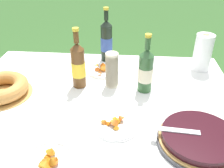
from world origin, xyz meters
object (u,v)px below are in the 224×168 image
at_px(cider_bottle_amber, 78,65).
at_px(juice_bottle_red, 107,41).
at_px(cup_stack, 112,70).
at_px(bundt_cake, 1,88).
at_px(snack_plate_near, 116,125).
at_px(berry_tart, 199,139).
at_px(serving_knife, 208,133).
at_px(snack_plate_right, 103,70).
at_px(cider_bottle_green, 146,71).
at_px(snack_plate_left, 48,162).
at_px(paper_towel_roll, 203,53).

bearing_deg(cider_bottle_amber, juice_bottle_red, 71.11).
bearing_deg(cup_stack, bundt_cake, -166.39).
xyz_separation_m(cup_stack, snack_plate_near, (0.05, -0.36, -0.09)).
relative_size(berry_tart, serving_knife, 0.90).
distance_m(bundt_cake, snack_plate_right, 0.59).
xyz_separation_m(cider_bottle_green, cider_bottle_amber, (-0.37, 0.02, 0.01)).
bearing_deg(cup_stack, cider_bottle_green, -9.90).
relative_size(serving_knife, snack_plate_left, 1.77).
bearing_deg(paper_towel_roll, snack_plate_near, -129.35).
height_order(cider_bottle_amber, snack_plate_right, cider_bottle_amber).
xyz_separation_m(snack_plate_right, paper_towel_roll, (0.61, 0.09, 0.10)).
bearing_deg(cup_stack, berry_tart, -47.80).
relative_size(cider_bottle_green, snack_plate_right, 1.69).
xyz_separation_m(serving_knife, bundt_cake, (-1.01, 0.29, -0.02)).
bearing_deg(berry_tart, juice_bottle_red, 120.56).
distance_m(cider_bottle_amber, paper_towel_roll, 0.77).
bearing_deg(snack_plate_left, cider_bottle_green, 56.13).
distance_m(snack_plate_left, paper_towel_roll, 1.12).
xyz_separation_m(cup_stack, juice_bottle_red, (-0.06, 0.34, 0.04)).
xyz_separation_m(bundt_cake, cider_bottle_amber, (0.40, 0.13, 0.09)).
distance_m(cup_stack, juice_bottle_red, 0.35).
bearing_deg(juice_bottle_red, cider_bottle_green, -56.41).
height_order(berry_tart, snack_plate_near, berry_tart).
height_order(cider_bottle_amber, snack_plate_left, cider_bottle_amber).
relative_size(serving_knife, juice_bottle_red, 1.05).
height_order(berry_tart, serving_knife, serving_knife).
bearing_deg(serving_knife, cider_bottle_amber, -29.96).
height_order(berry_tart, snack_plate_left, snack_plate_left).
bearing_deg(snack_plate_left, snack_plate_near, 44.40).
height_order(snack_plate_near, snack_plate_right, same).
bearing_deg(bundt_cake, cider_bottle_amber, 17.40).
relative_size(berry_tart, cider_bottle_green, 1.05).
bearing_deg(snack_plate_right, serving_knife, -50.26).
relative_size(serving_knife, paper_towel_roll, 1.62).
bearing_deg(juice_bottle_red, cup_stack, -79.56).
height_order(cider_bottle_amber, paper_towel_roll, cider_bottle_amber).
xyz_separation_m(serving_knife, juice_bottle_red, (-0.48, 0.77, 0.08)).
relative_size(berry_tart, snack_plate_near, 1.69).
distance_m(cider_bottle_green, snack_plate_right, 0.33).
bearing_deg(berry_tart, cider_bottle_amber, 144.07).
xyz_separation_m(berry_tart, snack_plate_left, (-0.58, -0.16, -0.01)).
relative_size(cider_bottle_green, juice_bottle_red, 0.91).
xyz_separation_m(berry_tart, snack_plate_right, (-0.46, 0.59, -0.01)).
xyz_separation_m(serving_knife, paper_towel_roll, (0.12, 0.68, 0.05)).
height_order(cider_bottle_green, paper_towel_roll, cider_bottle_green).
bearing_deg(snack_plate_right, paper_towel_roll, 8.53).
bearing_deg(paper_towel_roll, cider_bottle_amber, -160.00).
xyz_separation_m(berry_tart, serving_knife, (0.03, -0.00, 0.04)).
height_order(cup_stack, paper_towel_roll, paper_towel_roll).
relative_size(cup_stack, snack_plate_near, 1.01).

